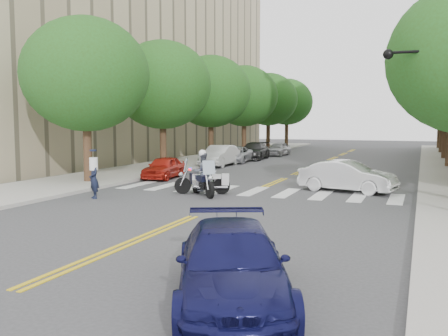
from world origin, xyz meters
The scene contains 23 objects.
ground centered at (0.00, 0.00, 0.00)m, with size 140.00×140.00×0.00m, color #38383A.
sidewalk_left centered at (-9.50, 22.00, 0.07)m, with size 5.00×60.00×0.15m, color #9E9991.
building_left centered at (-26.00, 26.00, 12.00)m, with size 26.00×44.00×24.00m, color tan.
tree_l_0 centered at (-8.80, 6.00, 5.55)m, with size 6.40×6.40×8.45m.
tree_l_1 centered at (-8.80, 14.00, 5.55)m, with size 6.40×6.40×8.45m.
tree_l_2 centered at (-8.80, 22.00, 5.55)m, with size 6.40×6.40×8.45m.
tree_l_3 centered at (-8.80, 30.00, 5.55)m, with size 6.40×6.40×8.45m.
tree_l_4 centered at (-8.80, 38.00, 5.55)m, with size 6.40×6.40×8.45m.
tree_l_5 centered at (-8.80, 46.00, 5.55)m, with size 6.40×6.40×8.45m.
tree_r_3 centered at (8.80, 30.00, 5.55)m, with size 6.40×6.40×8.45m.
tree_r_4 centered at (8.80, 38.00, 5.55)m, with size 6.40×6.40×8.45m.
tree_r_5 centered at (8.80, 46.00, 5.55)m, with size 6.40×6.40×8.45m.
traffic_signal_pole centered at (7.72, 3.50, 3.72)m, with size 2.82×0.42×6.00m.
motorcycle_police centered at (-1.71, 4.54, 0.89)m, with size 1.89×1.95×2.00m.
motorcycle_parked centered at (-1.68, 5.01, 0.55)m, with size 2.38×1.18×1.59m.
officer_standing centered at (-5.53, 2.05, 0.83)m, with size 0.60×0.40×1.65m, color black.
convertible centered at (3.99, 7.97, 0.72)m, with size 1.51×4.34×1.43m, color white.
sedan_blue centered at (4.06, -7.00, 0.69)m, with size 1.92×4.73×1.37m, color #0E0F3D.
parked_car_a centered at (-6.30, 9.50, 0.62)m, with size 1.47×3.67×1.25m, color #B01D12.
parked_car_b centered at (-6.30, 17.75, 0.74)m, with size 1.57×4.50×1.48m, color silver.
parked_car_c centered at (-6.30, 21.01, 0.62)m, with size 2.05×4.45×1.24m, color #A3A4AA.
parked_car_d centered at (-5.96, 24.50, 0.70)m, with size 1.97×4.84×1.40m, color black.
parked_car_e centered at (-5.26, 29.50, 0.63)m, with size 1.50×3.72×1.27m, color #AEADB2.
Camera 1 is at (7.14, -15.06, 3.25)m, focal length 40.00 mm.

